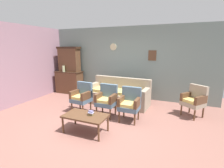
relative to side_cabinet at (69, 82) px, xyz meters
The scene contains 13 objects.
ground_plane 3.41m from the side_cabinet, 41.78° to the right, with size 7.68×7.68×0.00m, color #84564C.
wall_back_with_decor 2.70m from the side_cabinet, ahead, with size 6.40×0.09×2.70m.
wall_left_side 2.52m from the side_cabinet, 107.55° to the right, with size 0.06×5.20×2.70m, color gray.
side_cabinet is the anchor object (origin of this frame).
cabinet_upper_hutch 0.99m from the side_cabinet, 90.00° to the left, with size 0.99×0.38×1.03m.
vase_on_cabinet 0.63m from the side_cabinet, 122.12° to the right, with size 0.11×0.11×0.26m, color #A6B583.
floral_couch 2.55m from the side_cabinet, 12.98° to the right, with size 2.15×0.94×0.90m.
armchair_by_doorway 2.35m from the side_cabinet, 44.06° to the right, with size 0.57×0.55×0.90m.
armchair_near_cabinet 2.98m from the side_cabinet, 32.77° to the right, with size 0.52×0.49×0.90m.
armchair_near_couch_end 3.63m from the side_cabinet, 27.74° to the right, with size 0.53×0.50×0.90m.
wingback_chair_by_fireplace 4.87m from the side_cabinet, ahead, with size 0.71×0.71×0.90m.
coffee_table 3.64m from the side_cabinet, 47.62° to the right, with size 1.00×0.56×0.42m.
book_stack_on_table 3.69m from the side_cabinet, 45.75° to the right, with size 0.13×0.11×0.10m.
Camera 1 is at (1.85, -3.45, 1.94)m, focal length 26.36 mm.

